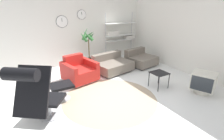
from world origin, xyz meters
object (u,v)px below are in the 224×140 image
at_px(crt_television, 203,82).
at_px(ottoman, 62,88).
at_px(side_table, 159,74).
at_px(shelf_unit, 119,34).
at_px(potted_plant, 89,51).
at_px(armchair_red, 79,72).
at_px(couch_low, 112,65).
at_px(couch_second, 141,60).
at_px(lounge_chair, 36,91).

bearing_deg(crt_television, ottoman, 42.31).
height_order(ottoman, side_table, side_table).
bearing_deg(shelf_unit, potted_plant, -170.26).
relative_size(ottoman, side_table, 1.19).
bearing_deg(armchair_red, couch_low, 176.34).
distance_m(couch_low, shelf_unit, 1.77).
xyz_separation_m(couch_low, side_table, (0.46, -1.67, 0.17)).
relative_size(couch_second, shelf_unit, 0.58).
bearing_deg(lounge_chair, ottoman, 90.00).
relative_size(lounge_chair, couch_second, 1.21).
relative_size(lounge_chair, couch_low, 1.00).
distance_m(side_table, shelf_unit, 2.99).
xyz_separation_m(ottoman, shelf_unit, (3.00, 2.16, 0.70)).
height_order(side_table, shelf_unit, shelf_unit).
relative_size(armchair_red, shelf_unit, 0.55).
relative_size(armchair_red, crt_television, 1.44).
xyz_separation_m(couch_low, potted_plant, (-0.42, 0.95, 0.35)).
xyz_separation_m(side_table, shelf_unit, (0.58, 2.87, 0.61)).
relative_size(ottoman, couch_second, 0.49).
distance_m(ottoman, couch_low, 2.18).
distance_m(couch_second, potted_plant, 1.92).
height_order(crt_television, shelf_unit, shelf_unit).
bearing_deg(armchair_red, side_table, 126.94).
distance_m(couch_low, crt_television, 2.75).
height_order(lounge_chair, ottoman, lounge_chair).
relative_size(crt_television, potted_plant, 0.50).
relative_size(couch_low, couch_second, 1.21).
height_order(armchair_red, side_table, armchair_red).
bearing_deg(couch_second, crt_television, 79.81).
bearing_deg(armchair_red, couch_second, 172.70).
distance_m(ottoman, shelf_unit, 3.77).
relative_size(couch_second, side_table, 2.45).
bearing_deg(potted_plant, couch_second, -30.02).
distance_m(ottoman, crt_television, 3.49).
distance_m(couch_low, couch_second, 1.21).
bearing_deg(couch_second, ottoman, 7.23).
relative_size(couch_low, crt_television, 1.87).
xyz_separation_m(armchair_red, side_table, (1.68, -1.51, 0.11)).
relative_size(armchair_red, potted_plant, 0.72).
bearing_deg(couch_low, ottoman, 16.50).
relative_size(ottoman, shelf_unit, 0.28).
bearing_deg(ottoman, armchair_red, 47.48).
relative_size(side_table, shelf_unit, 0.24).
relative_size(lounge_chair, armchair_red, 1.30).
bearing_deg(couch_second, shelf_unit, -91.89).
bearing_deg(shelf_unit, armchair_red, -149.07).
bearing_deg(couch_second, armchair_red, -5.94).
bearing_deg(crt_television, lounge_chair, 57.74).
relative_size(armchair_red, couch_low, 0.77).
height_order(ottoman, potted_plant, potted_plant).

